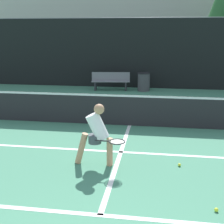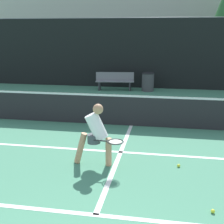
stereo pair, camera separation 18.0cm
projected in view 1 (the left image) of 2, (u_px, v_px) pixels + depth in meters
court_baseline_near at (100, 215)px, 4.91m from camera, size 11.00×0.10×0.01m
court_service_line at (121, 152)px, 7.46m from camera, size 8.25×0.10×0.01m
court_center_mark at (120, 156)px, 7.23m from camera, size 0.10×4.85×0.01m
net at (130, 109)px, 9.41m from camera, size 11.09×0.09×1.07m
fence_back at (143, 54)px, 15.35m from camera, size 24.00×0.06×3.42m
player_practicing at (97, 132)px, 6.58m from camera, size 1.14×0.55×1.36m
tennis_ball_scattered_0 at (216, 210)px, 5.01m from camera, size 0.07×0.07×0.07m
tennis_ball_scattered_1 at (179, 165)px, 6.67m from camera, size 0.07×0.07×0.07m
courtside_bench at (111, 80)px, 15.03m from camera, size 1.87×0.61×0.86m
trash_bin at (144, 82)px, 14.87m from camera, size 0.60×0.60×0.87m
parked_car at (150, 72)px, 17.57m from camera, size 1.63×3.91×1.31m
building_far at (151, 22)px, 26.78m from camera, size 36.00×2.40×6.94m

